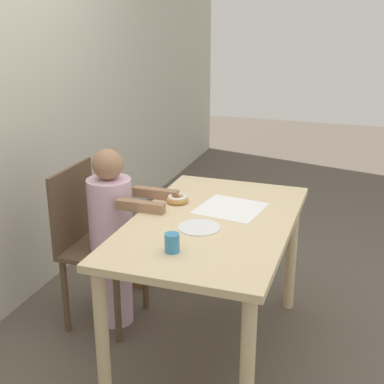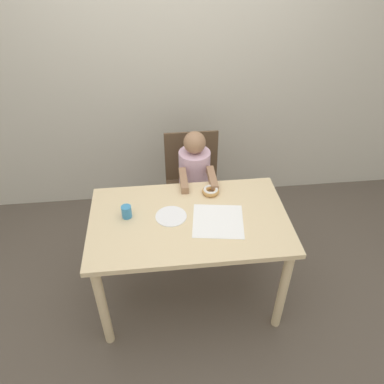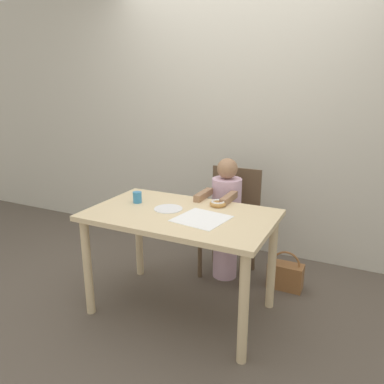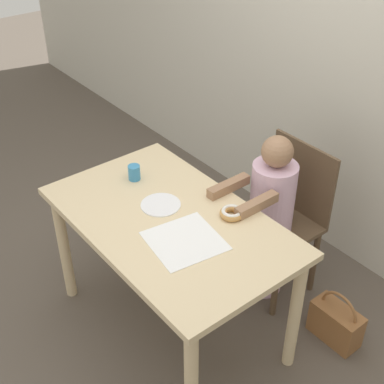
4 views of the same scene
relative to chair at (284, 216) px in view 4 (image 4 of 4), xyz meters
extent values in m
plane|color=brown|center=(-0.10, -0.71, -0.48)|extent=(12.00, 12.00, 0.00)
cube|color=beige|center=(-0.10, 0.54, 0.77)|extent=(8.00, 0.05, 2.50)
cube|color=beige|center=(-0.10, -0.71, 0.25)|extent=(1.25, 0.76, 0.03)
cylinder|color=beige|center=(-0.67, -1.03, -0.12)|extent=(0.06, 0.06, 0.71)
cylinder|color=beige|center=(-0.67, -0.40, -0.12)|extent=(0.06, 0.06, 0.71)
cylinder|color=beige|center=(0.46, -0.40, -0.12)|extent=(0.06, 0.06, 0.71)
cube|color=brown|center=(0.00, -0.06, -0.03)|extent=(0.43, 0.38, 0.03)
cube|color=brown|center=(0.00, 0.12, 0.20)|extent=(0.43, 0.02, 0.43)
cylinder|color=brown|center=(-0.18, -0.22, -0.26)|extent=(0.04, 0.04, 0.44)
cylinder|color=brown|center=(0.18, -0.22, -0.26)|extent=(0.04, 0.04, 0.44)
cylinder|color=brown|center=(-0.18, 0.10, -0.26)|extent=(0.04, 0.04, 0.44)
cylinder|color=brown|center=(0.18, 0.10, -0.26)|extent=(0.04, 0.04, 0.44)
cylinder|color=silver|center=(0.00, -0.11, -0.24)|extent=(0.20, 0.20, 0.46)
cylinder|color=silver|center=(0.00, -0.11, 0.18)|extent=(0.24, 0.24, 0.39)
sphere|color=#997051|center=(0.00, -0.11, 0.46)|extent=(0.16, 0.16, 0.16)
cube|color=#997051|center=(-0.10, -0.34, 0.29)|extent=(0.05, 0.25, 0.05)
cube|color=#997051|center=(0.10, -0.34, 0.29)|extent=(0.05, 0.25, 0.05)
torus|color=tan|center=(0.07, -0.47, 0.28)|extent=(0.12, 0.12, 0.03)
torus|color=white|center=(0.07, -0.47, 0.30)|extent=(0.10, 0.10, 0.02)
cube|color=white|center=(0.07, -0.76, 0.27)|extent=(0.35, 0.35, 0.00)
cube|color=brown|center=(0.51, -0.09, -0.37)|extent=(0.27, 0.13, 0.21)
torus|color=brown|center=(0.51, -0.09, -0.27)|extent=(0.22, 0.02, 0.22)
cylinder|color=teal|center=(-0.49, -0.65, 0.31)|extent=(0.06, 0.06, 0.08)
cylinder|color=white|center=(-0.21, -0.68, 0.27)|extent=(0.20, 0.20, 0.01)
camera|label=1|loc=(-2.39, -1.38, 1.25)|focal=50.00mm
camera|label=2|loc=(-0.27, -2.46, 1.83)|focal=35.00mm
camera|label=3|loc=(1.01, -2.82, 1.11)|focal=35.00mm
camera|label=4|loc=(1.53, -1.88, 1.82)|focal=50.00mm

